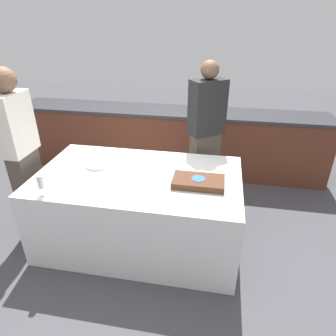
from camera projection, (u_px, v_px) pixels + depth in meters
name	position (u px, v px, depth m)	size (l,w,h in m)	color
ground_plane	(141.00, 238.00, 3.19)	(14.00, 14.00, 0.00)	#424247
back_counter	(169.00, 140.00, 4.40)	(4.40, 0.58, 0.92)	#5B2D1E
dining_table	(140.00, 208.00, 3.01)	(1.93, 1.13, 0.77)	white
cake	(198.00, 182.00, 2.65)	(0.50, 0.30, 0.07)	#B7B2AD
plate_stack	(97.00, 164.00, 2.98)	(0.22, 0.22, 0.04)	white
wine_glass	(41.00, 182.00, 2.47)	(0.07, 0.07, 0.19)	white
side_plate_near_cake	(196.00, 168.00, 2.95)	(0.21, 0.21, 0.00)	white
person_cutting_cake	(206.00, 137.00, 3.37)	(0.42, 0.39, 1.72)	#4C4238
person_seated_left	(21.00, 152.00, 2.95)	(0.23, 0.38, 1.73)	#4C4238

